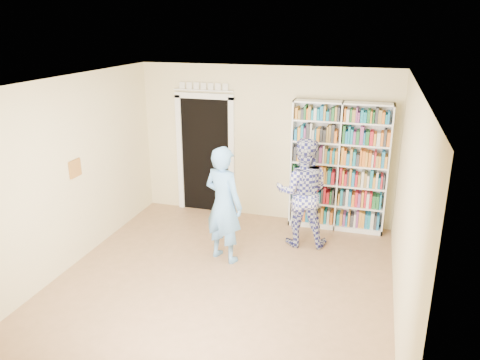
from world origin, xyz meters
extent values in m
plane|color=#8F6845|center=(0.00, 0.00, 0.00)|extent=(5.00, 5.00, 0.00)
plane|color=white|center=(0.00, 0.00, 2.70)|extent=(5.00, 5.00, 0.00)
plane|color=beige|center=(0.00, 2.50, 1.35)|extent=(4.50, 0.00, 4.50)
plane|color=beige|center=(-2.25, 0.00, 1.35)|extent=(0.00, 5.00, 5.00)
plane|color=beige|center=(2.25, 0.00, 1.35)|extent=(0.00, 5.00, 5.00)
cube|color=white|center=(1.31, 2.34, 1.09)|extent=(1.58, 0.30, 2.18)
cube|color=white|center=(1.31, 2.34, 1.09)|extent=(0.02, 0.30, 2.18)
cube|color=black|center=(-1.10, 2.48, 1.05)|extent=(0.90, 0.03, 2.10)
cube|color=white|center=(-1.60, 2.47, 1.05)|extent=(0.10, 0.06, 2.20)
cube|color=white|center=(-0.60, 2.47, 1.05)|extent=(0.10, 0.06, 2.20)
cube|color=white|center=(-1.10, 2.47, 2.15)|extent=(1.10, 0.06, 0.10)
cube|color=white|center=(-1.10, 2.46, 2.25)|extent=(1.10, 0.08, 0.02)
cube|color=brown|center=(-2.23, 0.20, 1.40)|extent=(0.03, 0.25, 0.25)
imported|color=#64A1DF|center=(-0.18, 0.73, 0.87)|extent=(0.74, 0.62, 1.74)
imported|color=navy|center=(0.83, 1.57, 0.87)|extent=(0.92, 0.77, 1.74)
cube|color=white|center=(0.92, 1.39, 1.11)|extent=(0.23, 0.06, 0.33)
camera|label=1|loc=(1.81, -5.24, 3.39)|focal=35.00mm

